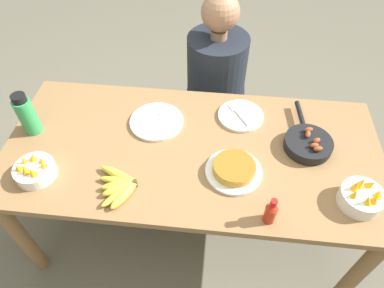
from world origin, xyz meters
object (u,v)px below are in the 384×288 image
(skillet, at_px, (308,143))
(empty_plate_far_left, at_px, (241,116))
(empty_plate_near_front, at_px, (157,122))
(fruit_bowl_citrus, at_px, (34,170))
(water_bottle, at_px, (27,115))
(hot_sauce_bottle, at_px, (271,212))
(person_figure, at_px, (215,95))
(frittata_plate_center, at_px, (234,169))
(fruit_bowl_mango, at_px, (362,197))
(banana_bunch, at_px, (120,186))

(skillet, distance_m, empty_plate_far_left, 0.36)
(empty_plate_near_front, xyz_separation_m, fruit_bowl_citrus, (-0.47, -0.38, 0.03))
(empty_plate_far_left, xyz_separation_m, water_bottle, (-1.01, -0.20, 0.10))
(hot_sauce_bottle, distance_m, person_figure, 1.11)
(empty_plate_near_front, distance_m, empty_plate_far_left, 0.43)
(frittata_plate_center, height_order, empty_plate_near_front, frittata_plate_center)
(frittata_plate_center, xyz_separation_m, person_figure, (-0.12, 0.82, -0.28))
(skillet, relative_size, fruit_bowl_mango, 2.24)
(banana_bunch, bearing_deg, fruit_bowl_mango, 2.17)
(banana_bunch, relative_size, empty_plate_far_left, 1.01)
(empty_plate_near_front, relative_size, water_bottle, 1.20)
(person_figure, bearing_deg, fruit_bowl_citrus, -128.67)
(banana_bunch, relative_size, frittata_plate_center, 0.93)
(skillet, xyz_separation_m, fruit_bowl_citrus, (-1.19, -0.29, 0.01))
(empty_plate_far_left, relative_size, fruit_bowl_mango, 1.33)
(skillet, height_order, hot_sauce_bottle, hot_sauce_bottle)
(banana_bunch, bearing_deg, skillet, 21.79)
(fruit_bowl_citrus, xyz_separation_m, hot_sauce_bottle, (1.00, -0.11, 0.02))
(frittata_plate_center, height_order, empty_plate_far_left, frittata_plate_center)
(empty_plate_far_left, height_order, hot_sauce_bottle, hot_sauce_bottle)
(banana_bunch, xyz_separation_m, frittata_plate_center, (0.47, 0.14, 0.01))
(skillet, bearing_deg, person_figure, 30.39)
(banana_bunch, distance_m, fruit_bowl_citrus, 0.38)
(banana_bunch, height_order, empty_plate_far_left, banana_bunch)
(fruit_bowl_citrus, bearing_deg, person_figure, 51.33)
(skillet, distance_m, fruit_bowl_mango, 0.34)
(water_bottle, bearing_deg, skillet, 1.35)
(person_figure, bearing_deg, empty_plate_far_left, -72.36)
(skillet, xyz_separation_m, person_figure, (-0.46, 0.63, -0.29))
(empty_plate_near_front, bearing_deg, skillet, -6.55)
(fruit_bowl_mango, bearing_deg, empty_plate_far_left, 136.84)
(empty_plate_near_front, xyz_separation_m, water_bottle, (-0.59, -0.11, 0.10))
(banana_bunch, height_order, skillet, skillet)
(water_bottle, bearing_deg, person_figure, 37.47)
(skillet, relative_size, empty_plate_far_left, 1.68)
(empty_plate_near_front, xyz_separation_m, hot_sauce_bottle, (0.54, -0.49, 0.05))
(empty_plate_near_front, relative_size, fruit_bowl_mango, 1.53)
(empty_plate_near_front, relative_size, fruit_bowl_citrus, 1.53)
(hot_sauce_bottle, bearing_deg, empty_plate_far_left, 101.59)
(frittata_plate_center, height_order, water_bottle, water_bottle)
(empty_plate_far_left, bearing_deg, person_figure, 107.64)
(empty_plate_near_front, bearing_deg, frittata_plate_center, -34.66)
(hot_sauce_bottle, bearing_deg, banana_bunch, 172.71)
(person_figure, bearing_deg, banana_bunch, -110.41)
(empty_plate_far_left, bearing_deg, fruit_bowl_mango, -43.16)
(skillet, height_order, frittata_plate_center, skillet)
(empty_plate_near_front, distance_m, water_bottle, 0.61)
(hot_sauce_bottle, bearing_deg, fruit_bowl_citrus, 173.67)
(fruit_bowl_mango, relative_size, hot_sauce_bottle, 1.25)
(banana_bunch, bearing_deg, person_figure, 69.59)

